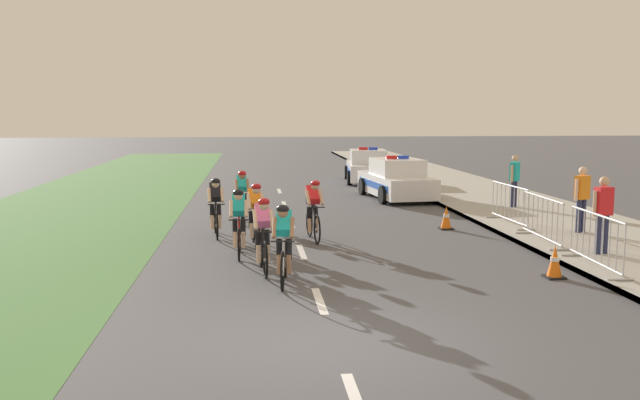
{
  "coord_description": "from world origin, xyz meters",
  "views": [
    {
      "loc": [
        -1.11,
        -8.76,
        3.14
      ],
      "look_at": [
        0.49,
        6.75,
        1.1
      ],
      "focal_mm": 37.5,
      "sensor_mm": 36.0,
      "label": 1
    }
  ],
  "objects_px": {
    "cyclist_third": "(239,221)",
    "crowd_barrier_front": "(596,241)",
    "cyclist_second": "(263,234)",
    "spectator_middle": "(603,210)",
    "police_car_second": "(368,167)",
    "traffic_cone_mid": "(555,262)",
    "traffic_cone_near": "(446,218)",
    "spectator_closest": "(582,195)",
    "cyclist_fourth": "(255,214)",
    "police_car_nearest": "(396,180)",
    "cyclist_fifth": "(313,209)",
    "cyclist_sixth": "(216,206)",
    "cyclist_seventh": "(242,196)",
    "crowd_barrier_rear": "(509,205)",
    "spectator_back": "(514,177)",
    "cyclist_lead": "(284,243)",
    "crowd_barrier_middle": "(542,219)"
  },
  "relations": [
    {
      "from": "cyclist_third",
      "to": "crowd_barrier_front",
      "type": "height_order",
      "value": "cyclist_third"
    },
    {
      "from": "cyclist_second",
      "to": "spectator_middle",
      "type": "xyz_separation_m",
      "value": [
        7.28,
        0.49,
        0.3
      ]
    },
    {
      "from": "police_car_second",
      "to": "traffic_cone_mid",
      "type": "bearing_deg",
      "value": -88.59
    },
    {
      "from": "traffic_cone_near",
      "to": "spectator_closest",
      "type": "distance_m",
      "value": 3.49
    },
    {
      "from": "cyclist_fourth",
      "to": "police_car_nearest",
      "type": "xyz_separation_m",
      "value": [
        5.22,
        8.43,
        -0.11
      ]
    },
    {
      "from": "cyclist_fifth",
      "to": "traffic_cone_mid",
      "type": "bearing_deg",
      "value": -45.05
    },
    {
      "from": "cyclist_third",
      "to": "spectator_middle",
      "type": "relative_size",
      "value": 1.03
    },
    {
      "from": "cyclist_fourth",
      "to": "traffic_cone_mid",
      "type": "distance_m",
      "value": 6.76
    },
    {
      "from": "cyclist_third",
      "to": "traffic_cone_near",
      "type": "xyz_separation_m",
      "value": [
        5.53,
        2.96,
        -0.48
      ]
    },
    {
      "from": "cyclist_sixth",
      "to": "traffic_cone_near",
      "type": "distance_m",
      "value": 6.2
    },
    {
      "from": "cyclist_second",
      "to": "cyclist_sixth",
      "type": "xyz_separation_m",
      "value": [
        -1.13,
        4.03,
        0.0
      ]
    },
    {
      "from": "cyclist_seventh",
      "to": "traffic_cone_mid",
      "type": "xyz_separation_m",
      "value": [
        6.02,
        -7.14,
        -0.48
      ]
    },
    {
      "from": "cyclist_seventh",
      "to": "crowd_barrier_front",
      "type": "distance_m",
      "value": 9.78
    },
    {
      "from": "cyclist_fourth",
      "to": "police_car_nearest",
      "type": "bearing_deg",
      "value": 58.22
    },
    {
      "from": "cyclist_second",
      "to": "police_car_second",
      "type": "xyz_separation_m",
      "value": [
        5.09,
        17.1,
        -0.11
      ]
    },
    {
      "from": "cyclist_seventh",
      "to": "crowd_barrier_rear",
      "type": "distance_m",
      "value": 7.48
    },
    {
      "from": "cyclist_third",
      "to": "cyclist_fourth",
      "type": "distance_m",
      "value": 1.18
    },
    {
      "from": "police_car_second",
      "to": "spectator_back",
      "type": "relative_size",
      "value": 2.72
    },
    {
      "from": "cyclist_third",
      "to": "spectator_back",
      "type": "height_order",
      "value": "spectator_back"
    },
    {
      "from": "cyclist_lead",
      "to": "crowd_barrier_rear",
      "type": "height_order",
      "value": "cyclist_lead"
    },
    {
      "from": "cyclist_second",
      "to": "cyclist_fourth",
      "type": "relative_size",
      "value": 1.0
    },
    {
      "from": "cyclist_fourth",
      "to": "spectator_back",
      "type": "xyz_separation_m",
      "value": [
        8.34,
        5.01,
        0.3
      ]
    },
    {
      "from": "cyclist_seventh",
      "to": "crowd_barrier_rear",
      "type": "xyz_separation_m",
      "value": [
        7.3,
        -1.6,
        -0.14
      ]
    },
    {
      "from": "traffic_cone_mid",
      "to": "police_car_nearest",
      "type": "bearing_deg",
      "value": 92.1
    },
    {
      "from": "cyclist_fourth",
      "to": "cyclist_fifth",
      "type": "height_order",
      "value": "same"
    },
    {
      "from": "crowd_barrier_middle",
      "to": "traffic_cone_mid",
      "type": "distance_m",
      "value": 3.17
    },
    {
      "from": "police_car_second",
      "to": "crowd_barrier_rear",
      "type": "distance_m",
      "value": 12.69
    },
    {
      "from": "police_car_second",
      "to": "traffic_cone_near",
      "type": "relative_size",
      "value": 7.11
    },
    {
      "from": "cyclist_third",
      "to": "cyclist_lead",
      "type": "bearing_deg",
      "value": -71.08
    },
    {
      "from": "cyclist_sixth",
      "to": "police_car_second",
      "type": "relative_size",
      "value": 0.38
    },
    {
      "from": "cyclist_lead",
      "to": "police_car_second",
      "type": "height_order",
      "value": "police_car_second"
    },
    {
      "from": "crowd_barrier_middle",
      "to": "crowd_barrier_front",
      "type": "bearing_deg",
      "value": -92.31
    },
    {
      "from": "cyclist_fifth",
      "to": "cyclist_seventh",
      "type": "height_order",
      "value": "same"
    },
    {
      "from": "cyclist_lead",
      "to": "cyclist_third",
      "type": "distance_m",
      "value": 2.64
    },
    {
      "from": "crowd_barrier_front",
      "to": "traffic_cone_near",
      "type": "relative_size",
      "value": 3.63
    },
    {
      "from": "cyclist_fifth",
      "to": "spectator_middle",
      "type": "distance_m",
      "value": 6.59
    },
    {
      "from": "spectator_middle",
      "to": "spectator_back",
      "type": "xyz_separation_m",
      "value": [
        0.94,
        7.18,
        0.0
      ]
    },
    {
      "from": "crowd_barrier_middle",
      "to": "crowd_barrier_rear",
      "type": "height_order",
      "value": "same"
    },
    {
      "from": "cyclist_fourth",
      "to": "police_car_second",
      "type": "bearing_deg",
      "value": 70.13
    },
    {
      "from": "cyclist_lead",
      "to": "police_car_nearest",
      "type": "xyz_separation_m",
      "value": [
        4.73,
        12.05,
        -0.11
      ]
    },
    {
      "from": "police_car_second",
      "to": "crowd_barrier_middle",
      "type": "distance_m",
      "value": 15.21
    },
    {
      "from": "cyclist_sixth",
      "to": "spectator_closest",
      "type": "bearing_deg",
      "value": -6.08
    },
    {
      "from": "cyclist_fifth",
      "to": "cyclist_sixth",
      "type": "bearing_deg",
      "value": 162.09
    },
    {
      "from": "cyclist_fifth",
      "to": "traffic_cone_mid",
      "type": "distance_m",
      "value": 6.02
    },
    {
      "from": "traffic_cone_near",
      "to": "spectator_back",
      "type": "distance_m",
      "value": 4.56
    },
    {
      "from": "cyclist_fourth",
      "to": "crowd_barrier_middle",
      "type": "bearing_deg",
      "value": -5.89
    },
    {
      "from": "traffic_cone_near",
      "to": "traffic_cone_mid",
      "type": "distance_m",
      "value": 5.52
    },
    {
      "from": "spectator_closest",
      "to": "crowd_barrier_front",
      "type": "bearing_deg",
      "value": -113.31
    },
    {
      "from": "cyclist_second",
      "to": "police_car_second",
      "type": "relative_size",
      "value": 0.38
    },
    {
      "from": "cyclist_third",
      "to": "crowd_barrier_rear",
      "type": "xyz_separation_m",
      "value": [
        7.31,
        2.99,
        -0.14
      ]
    }
  ]
}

